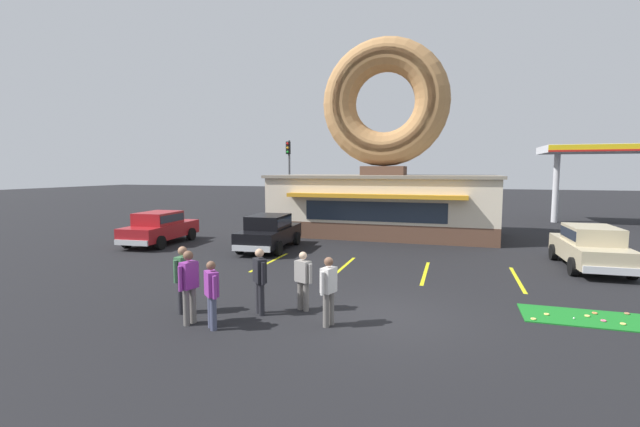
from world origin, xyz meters
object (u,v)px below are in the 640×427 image
(car_champagne, at_px, (590,246))
(trash_bin, at_px, (487,236))
(car_red, at_px, (160,226))
(pedestrian_leather_jacket_man, at_px, (260,278))
(pedestrian_beanie_man, at_px, (212,292))
(pedestrian_blue_sweater_man, at_px, (189,283))
(pedestrian_clipboard_woman, at_px, (303,278))
(golf_ball, at_px, (574,318))
(pedestrian_crossing_woman, at_px, (183,276))
(car_black, at_px, (269,231))
(pedestrian_hooded_kid, at_px, (329,288))
(traffic_light_pole, at_px, (289,169))

(car_champagne, distance_m, trash_bin, 5.10)
(car_red, distance_m, pedestrian_leather_jacket_man, 12.17)
(car_red, xyz_separation_m, pedestrian_beanie_man, (8.59, -9.21, -0.00))
(car_champagne, distance_m, pedestrian_leather_jacket_man, 12.50)
(pedestrian_blue_sweater_man, relative_size, pedestrian_clipboard_woman, 1.14)
(golf_ball, relative_size, car_champagne, 0.01)
(pedestrian_crossing_woman, bearing_deg, pedestrian_leather_jacket_man, 14.35)
(pedestrian_crossing_woman, height_order, trash_bin, pedestrian_crossing_woman)
(pedestrian_leather_jacket_man, bearing_deg, pedestrian_clipboard_woman, 33.96)
(car_red, distance_m, pedestrian_blue_sweater_man, 12.07)
(car_black, relative_size, pedestrian_blue_sweater_man, 2.65)
(trash_bin, bearing_deg, pedestrian_leather_jacket_man, -116.91)
(car_champagne, xyz_separation_m, pedestrian_hooded_kid, (-7.55, -8.46, 0.03))
(car_champagne, bearing_deg, golf_ball, -107.30)
(pedestrian_hooded_kid, bearing_deg, car_red, 143.41)
(pedestrian_hooded_kid, xyz_separation_m, traffic_light_pole, (-8.87, 19.92, 2.81))
(pedestrian_beanie_man, xyz_separation_m, trash_bin, (6.75, 13.33, -0.37))
(car_red, xyz_separation_m, car_black, (5.75, 0.30, 0.00))
(car_champagne, xyz_separation_m, pedestrian_crossing_woman, (-11.32, -8.69, 0.08))
(car_black, xyz_separation_m, pedestrian_crossing_woman, (1.56, -8.76, 0.08))
(pedestrian_blue_sweater_man, bearing_deg, pedestrian_hooded_kid, 15.57)
(pedestrian_blue_sweater_man, xyz_separation_m, pedestrian_clipboard_woman, (2.21, 1.77, -0.14))
(trash_bin, bearing_deg, pedestrian_clipboard_woman, -114.43)
(car_champagne, height_order, trash_bin, car_champagne)
(golf_ball, xyz_separation_m, car_black, (-10.92, 6.39, 0.82))
(car_champagne, relative_size, pedestrian_hooded_kid, 2.82)
(pedestrian_hooded_kid, distance_m, pedestrian_crossing_woman, 3.78)
(pedestrian_hooded_kid, relative_size, pedestrian_clipboard_woman, 1.06)
(car_red, height_order, traffic_light_pole, traffic_light_pole)
(pedestrian_leather_jacket_man, height_order, trash_bin, pedestrian_leather_jacket_man)
(car_red, xyz_separation_m, traffic_light_pole, (2.22, 11.69, 2.84))
(car_champagne, bearing_deg, trash_bin, 130.26)
(golf_ball, bearing_deg, car_red, 159.92)
(pedestrian_hooded_kid, height_order, traffic_light_pole, traffic_light_pole)
(pedestrian_hooded_kid, xyz_separation_m, pedestrian_leather_jacket_man, (-1.88, 0.26, 0.03))
(pedestrian_blue_sweater_man, height_order, pedestrian_crossing_woman, pedestrian_blue_sweater_man)
(car_champagne, distance_m, pedestrian_beanie_man, 13.78)
(car_champagne, xyz_separation_m, trash_bin, (-3.29, 3.88, -0.37))
(pedestrian_crossing_woman, relative_size, traffic_light_pole, 0.30)
(pedestrian_blue_sweater_man, bearing_deg, traffic_light_pole, 105.36)
(pedestrian_hooded_kid, bearing_deg, pedestrian_blue_sweater_man, -164.43)
(car_champagne, bearing_deg, car_black, 179.71)
(trash_bin, relative_size, traffic_light_pole, 0.17)
(car_red, distance_m, trash_bin, 15.89)
(car_red, bearing_deg, pedestrian_crossing_woman, -49.15)
(golf_ball, xyz_separation_m, pedestrian_clipboard_woman, (-6.53, -1.25, 0.79))
(car_black, height_order, pedestrian_crossing_woman, pedestrian_crossing_woman)
(pedestrian_crossing_woman, distance_m, trash_bin, 14.93)
(pedestrian_beanie_man, bearing_deg, traffic_light_pole, 106.97)
(pedestrian_crossing_woman, height_order, traffic_light_pole, traffic_light_pole)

